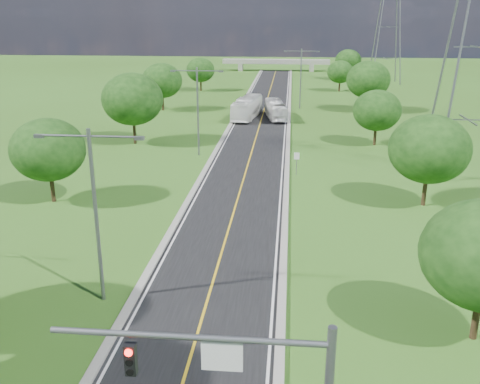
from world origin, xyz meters
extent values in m
plane|color=#325818|center=(0.00, 60.00, 0.00)|extent=(260.00, 260.00, 0.00)
cube|color=black|center=(0.00, 66.00, 0.03)|extent=(8.00, 150.00, 0.06)
cube|color=gray|center=(-4.25, 66.00, 0.11)|extent=(0.50, 150.00, 0.22)
cube|color=gray|center=(4.25, 66.00, 0.11)|extent=(0.50, 150.00, 0.22)
cylinder|color=slate|center=(1.60, -1.00, 6.60)|extent=(8.40, 0.20, 0.20)
cube|color=black|center=(-0.20, -1.00, 5.70)|extent=(0.35, 0.28, 1.05)
cylinder|color=#FF140C|center=(-0.20, -1.16, 6.05)|extent=(0.24, 0.06, 0.24)
cube|color=white|center=(2.60, -1.00, 6.00)|extent=(1.25, 0.06, 1.00)
cylinder|color=slate|center=(5.20, 38.00, 1.20)|extent=(0.08, 0.08, 2.40)
cube|color=white|center=(5.20, 37.97, 2.00)|extent=(0.55, 0.04, 0.70)
cube|color=gray|center=(-10.00, 140.00, 1.00)|extent=(1.20, 3.00, 2.00)
cube|color=gray|center=(10.00, 140.00, 1.00)|extent=(1.20, 3.00, 2.00)
cube|color=gray|center=(0.00, 140.00, 2.60)|extent=(30.00, 3.00, 1.20)
cylinder|color=slate|center=(-6.00, 12.00, 5.00)|extent=(0.22, 0.22, 10.00)
cylinder|color=slate|center=(-7.40, 12.00, 9.60)|extent=(2.80, 0.12, 0.12)
cylinder|color=slate|center=(-4.60, 12.00, 9.60)|extent=(2.80, 0.12, 0.12)
cube|color=slate|center=(-8.70, 12.00, 9.55)|extent=(0.50, 0.25, 0.18)
cube|color=slate|center=(-3.30, 12.00, 9.55)|extent=(0.50, 0.25, 0.18)
cylinder|color=slate|center=(-6.00, 45.00, 5.00)|extent=(0.22, 0.22, 10.00)
cylinder|color=slate|center=(-7.40, 45.00, 9.60)|extent=(2.80, 0.12, 0.12)
cylinder|color=slate|center=(-4.60, 45.00, 9.60)|extent=(2.80, 0.12, 0.12)
cube|color=slate|center=(-8.70, 45.00, 9.55)|extent=(0.50, 0.25, 0.18)
cube|color=slate|center=(-3.30, 45.00, 9.55)|extent=(0.50, 0.25, 0.18)
cylinder|color=slate|center=(6.00, 78.00, 5.00)|extent=(0.22, 0.22, 10.00)
cylinder|color=slate|center=(4.60, 78.00, 9.60)|extent=(2.80, 0.12, 0.12)
cylinder|color=slate|center=(7.40, 78.00, 9.60)|extent=(2.80, 0.12, 0.12)
cube|color=slate|center=(3.30, 78.00, 9.55)|extent=(0.50, 0.25, 0.18)
cube|color=slate|center=(8.70, 78.00, 9.55)|extent=(0.50, 0.25, 0.18)
cylinder|color=black|center=(-16.00, 28.00, 1.35)|extent=(0.36, 0.36, 2.70)
ellipsoid|color=#153A0F|center=(-16.00, 28.00, 4.65)|extent=(6.30, 6.30, 5.36)
cylinder|color=black|center=(-15.00, 50.00, 1.62)|extent=(0.36, 0.36, 3.24)
ellipsoid|color=#153A0F|center=(-15.00, 50.00, 5.58)|extent=(7.56, 7.56, 6.43)
cylinder|color=black|center=(-17.00, 74.00, 1.44)|extent=(0.36, 0.36, 2.88)
ellipsoid|color=#153A0F|center=(-17.00, 74.00, 4.96)|extent=(6.72, 6.72, 5.71)
cylinder|color=black|center=(-14.50, 98.00, 1.26)|extent=(0.36, 0.36, 2.52)
ellipsoid|color=#153A0F|center=(-14.50, 98.00, 4.34)|extent=(5.88, 5.88, 5.00)
cylinder|color=black|center=(14.00, 10.00, 1.35)|extent=(0.36, 0.36, 2.70)
cylinder|color=black|center=(16.00, 30.00, 1.44)|extent=(0.36, 0.36, 2.88)
ellipsoid|color=#153A0F|center=(16.00, 30.00, 4.96)|extent=(6.72, 6.72, 5.71)
cylinder|color=black|center=(15.00, 52.00, 1.26)|extent=(0.36, 0.36, 2.52)
ellipsoid|color=#153A0F|center=(15.00, 52.00, 4.34)|extent=(5.88, 5.88, 5.00)
cylinder|color=black|center=(17.00, 76.00, 1.53)|extent=(0.36, 0.36, 3.06)
ellipsoid|color=#153A0F|center=(17.00, 76.00, 5.27)|extent=(7.14, 7.14, 6.07)
cylinder|color=black|center=(14.50, 100.00, 1.17)|extent=(0.36, 0.36, 2.34)
ellipsoid|color=#153A0F|center=(14.50, 100.00, 4.03)|extent=(5.46, 5.46, 4.64)
cylinder|color=black|center=(18.00, 120.00, 1.35)|extent=(0.36, 0.36, 2.70)
ellipsoid|color=#153A0F|center=(18.00, 120.00, 4.65)|extent=(6.30, 6.30, 5.36)
imported|color=white|center=(2.15, 68.12, 1.43)|extent=(3.89, 10.10, 2.75)
imported|color=white|center=(-2.29, 68.20, 1.67)|extent=(4.17, 11.83, 3.23)
camera|label=1|loc=(4.41, -14.38, 15.70)|focal=40.00mm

